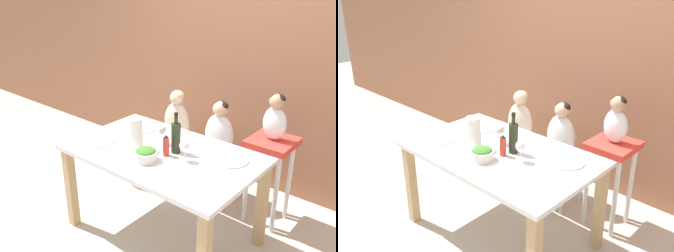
% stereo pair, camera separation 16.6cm
% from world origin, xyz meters
% --- Properties ---
extents(ground_plane, '(14.00, 14.00, 0.00)m').
position_xyz_m(ground_plane, '(0.00, 0.00, 0.00)').
color(ground_plane, '#BCB2A3').
extents(wall_back, '(10.00, 0.06, 2.70)m').
position_xyz_m(wall_back, '(0.00, 1.22, 1.35)').
color(wall_back, '#8E5B42').
rests_on(wall_back, ground_plane).
extents(dining_table, '(1.41, 0.87, 0.73)m').
position_xyz_m(dining_table, '(0.00, 0.00, 0.62)').
color(dining_table, silver).
rests_on(dining_table, ground_plane).
extents(chair_far_left, '(0.40, 0.43, 0.45)m').
position_xyz_m(chair_far_left, '(-0.42, 0.70, 0.38)').
color(chair_far_left, silver).
rests_on(chair_far_left, ground_plane).
extents(chair_far_center, '(0.40, 0.43, 0.45)m').
position_xyz_m(chair_far_center, '(0.05, 0.70, 0.38)').
color(chair_far_center, silver).
rests_on(chair_far_center, ground_plane).
extents(chair_right_highchair, '(0.34, 0.36, 0.74)m').
position_xyz_m(chair_right_highchair, '(0.54, 0.70, 0.58)').
color(chair_right_highchair, silver).
rests_on(chair_right_highchair, ground_plane).
extents(person_child_left, '(0.27, 0.15, 0.50)m').
position_xyz_m(person_child_left, '(-0.42, 0.70, 0.69)').
color(person_child_left, beige).
rests_on(person_child_left, chair_far_left).
extents(person_child_center, '(0.27, 0.15, 0.50)m').
position_xyz_m(person_child_center, '(0.05, 0.70, 0.69)').
color(person_child_center, silver).
rests_on(person_child_center, chair_far_center).
extents(person_baby_right, '(0.19, 0.12, 0.37)m').
position_xyz_m(person_baby_right, '(0.54, 0.70, 0.93)').
color(person_baby_right, silver).
rests_on(person_baby_right, chair_right_highchair).
extents(wine_bottle, '(0.07, 0.07, 0.31)m').
position_xyz_m(wine_bottle, '(0.08, 0.05, 0.85)').
color(wine_bottle, '#232D19').
rests_on(wine_bottle, dining_table).
extents(paper_towel_roll, '(0.11, 0.11, 0.24)m').
position_xyz_m(paper_towel_roll, '(-0.19, -0.08, 0.85)').
color(paper_towel_roll, white).
rests_on(paper_towel_roll, dining_table).
extents(wine_glass_near, '(0.07, 0.07, 0.16)m').
position_xyz_m(wine_glass_near, '(0.21, -0.01, 0.84)').
color(wine_glass_near, white).
rests_on(wine_glass_near, dining_table).
extents(wine_glass_far, '(0.07, 0.07, 0.16)m').
position_xyz_m(wine_glass_far, '(-0.09, 0.10, 0.84)').
color(wine_glass_far, white).
rests_on(wine_glass_far, dining_table).
extents(salad_bowl_large, '(0.17, 0.17, 0.10)m').
position_xyz_m(salad_bowl_large, '(0.01, -0.18, 0.78)').
color(salad_bowl_large, silver).
rests_on(salad_bowl_large, dining_table).
extents(dinner_plate_front_left, '(0.25, 0.25, 0.01)m').
position_xyz_m(dinner_plate_front_left, '(-0.49, -0.18, 0.74)').
color(dinner_plate_front_left, silver).
rests_on(dinner_plate_front_left, dining_table).
extents(dinner_plate_back_left, '(0.25, 0.25, 0.01)m').
position_xyz_m(dinner_plate_back_left, '(-0.41, 0.21, 0.74)').
color(dinner_plate_back_left, silver).
rests_on(dinner_plate_back_left, dining_table).
extents(dinner_plate_back_right, '(0.25, 0.25, 0.01)m').
position_xyz_m(dinner_plate_back_right, '(0.46, 0.19, 0.74)').
color(dinner_plate_back_right, silver).
rests_on(dinner_plate_back_right, dining_table).
extents(condiment_bottle_hot_sauce, '(0.05, 0.05, 0.16)m').
position_xyz_m(condiment_bottle_hot_sauce, '(0.06, -0.03, 0.81)').
color(condiment_bottle_hot_sauce, red).
rests_on(condiment_bottle_hot_sauce, dining_table).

